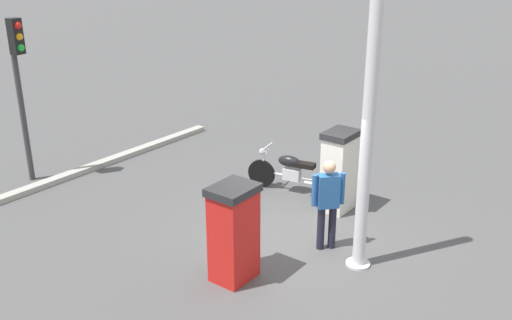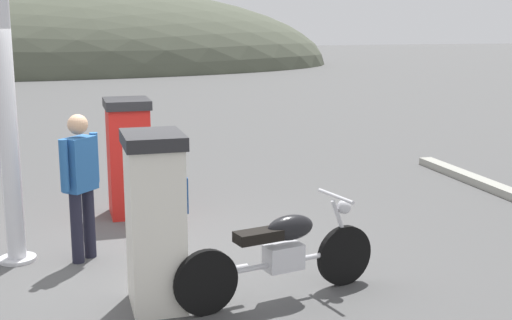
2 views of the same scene
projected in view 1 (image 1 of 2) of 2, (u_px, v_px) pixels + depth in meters
The scene contains 8 objects.
ground_plane at pixel (297, 241), 10.16m from camera, with size 120.00×120.00×0.00m, color #4C4C4C.
fuel_pump_near at pixel (339, 171), 11.07m from camera, with size 0.58×0.72×1.62m.
fuel_pump_far at pixel (234, 232), 8.79m from camera, with size 0.63×0.74×1.57m.
motorcycle_near_pump at pixel (293, 172), 11.97m from camera, with size 2.06×0.71×0.94m.
attendant_person at pixel (328, 199), 9.61m from camera, with size 0.45×0.49×1.61m.
roadside_traffic_light at pixel (19, 72), 11.87m from camera, with size 0.39×0.27×3.52m.
canopy_support_pole at pixel (367, 140), 8.65m from camera, with size 0.40×0.40×4.48m.
road_edge_kerb at pixel (97, 165), 13.40m from camera, with size 0.33×7.14×0.12m.
Camera 1 is at (-4.99, 7.47, 5.00)m, focal length 40.34 mm.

